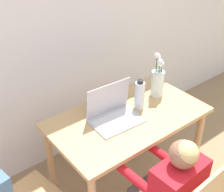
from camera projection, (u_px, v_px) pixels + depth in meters
wall_back at (57, 19)px, 2.31m from camera, size 6.40×0.05×2.50m
dining_table at (127, 128)px, 2.22m from camera, size 1.10×0.63×0.73m
person_seated at (170, 187)px, 1.79m from camera, size 0.34×0.44×0.98m
laptop at (113, 112)px, 2.11m from camera, size 0.35×0.26×0.25m
flower_vase at (158, 80)px, 2.33m from camera, size 0.10×0.10×0.35m
water_bottle at (140, 95)px, 2.19m from camera, size 0.07×0.07×0.23m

